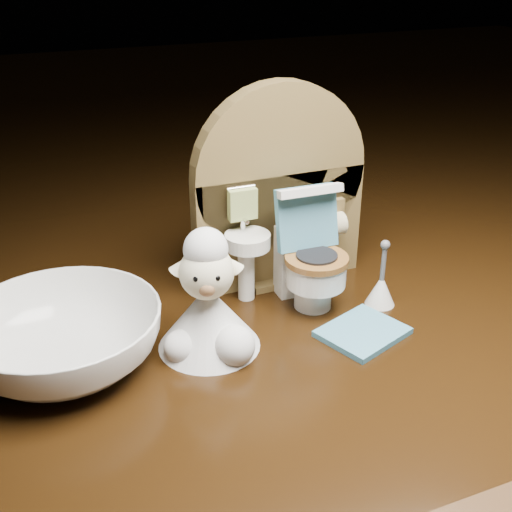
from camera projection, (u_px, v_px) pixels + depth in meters
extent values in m
cube|color=black|center=(313.00, 379.00, 0.46)|extent=(2.50, 2.50, 0.10)
cube|color=brown|center=(278.00, 227.00, 0.48)|extent=(0.13, 0.02, 0.09)
cylinder|color=brown|center=(279.00, 172.00, 0.46)|extent=(0.13, 0.02, 0.13)
cube|color=brown|center=(278.00, 276.00, 0.49)|extent=(0.05, 0.04, 0.01)
cylinder|color=white|center=(246.00, 271.00, 0.46)|extent=(0.01, 0.01, 0.04)
cylinder|color=white|center=(248.00, 241.00, 0.44)|extent=(0.03, 0.03, 0.01)
cylinder|color=silver|center=(243.00, 223.00, 0.45)|extent=(0.00, 0.00, 0.01)
cube|color=#A0B05E|center=(243.00, 204.00, 0.44)|extent=(0.02, 0.01, 0.02)
cube|color=brown|center=(328.00, 214.00, 0.48)|extent=(0.02, 0.01, 0.02)
cylinder|color=beige|center=(332.00, 224.00, 0.47)|extent=(0.02, 0.02, 0.02)
cylinder|color=white|center=(313.00, 294.00, 0.45)|extent=(0.03, 0.03, 0.02)
cylinder|color=white|center=(316.00, 273.00, 0.44)|extent=(0.04, 0.04, 0.02)
cylinder|color=brown|center=(317.00, 259.00, 0.44)|extent=(0.04, 0.04, 0.00)
cube|color=white|center=(300.00, 259.00, 0.47)|extent=(0.04, 0.02, 0.05)
cube|color=teal|center=(307.00, 218.00, 0.44)|extent=(0.04, 0.02, 0.04)
cube|color=white|center=(311.00, 191.00, 0.43)|extent=(0.05, 0.01, 0.01)
cylinder|color=#83B22D|center=(314.00, 216.00, 0.45)|extent=(0.01, 0.01, 0.01)
cube|color=teal|center=(363.00, 332.00, 0.42)|extent=(0.06, 0.06, 0.00)
cone|color=white|center=(381.00, 290.00, 0.46)|extent=(0.02, 0.02, 0.02)
cylinder|color=#59595B|center=(383.00, 263.00, 0.45)|extent=(0.00, 0.00, 0.03)
sphere|color=#59595B|center=(385.00, 245.00, 0.44)|extent=(0.01, 0.01, 0.01)
cone|color=white|center=(208.00, 316.00, 0.40)|extent=(0.07, 0.07, 0.04)
sphere|color=white|center=(234.00, 346.00, 0.39)|extent=(0.03, 0.03, 0.03)
sphere|color=white|center=(181.00, 347.00, 0.40)|extent=(0.02, 0.02, 0.02)
sphere|color=#F8EDC4|center=(207.00, 272.00, 0.39)|extent=(0.03, 0.03, 0.03)
sphere|color=tan|center=(207.00, 287.00, 0.38)|extent=(0.01, 0.01, 0.01)
sphere|color=white|center=(206.00, 250.00, 0.38)|extent=(0.03, 0.03, 0.03)
cone|color=#F8EDC4|center=(181.00, 265.00, 0.39)|extent=(0.02, 0.01, 0.02)
cone|color=#F8EDC4|center=(232.00, 263.00, 0.39)|extent=(0.02, 0.01, 0.02)
sphere|color=black|center=(196.00, 279.00, 0.37)|extent=(0.00, 0.00, 0.00)
sphere|color=black|center=(217.00, 278.00, 0.37)|extent=(0.00, 0.00, 0.00)
imported|color=white|center=(63.00, 339.00, 0.39)|extent=(0.14, 0.14, 0.04)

